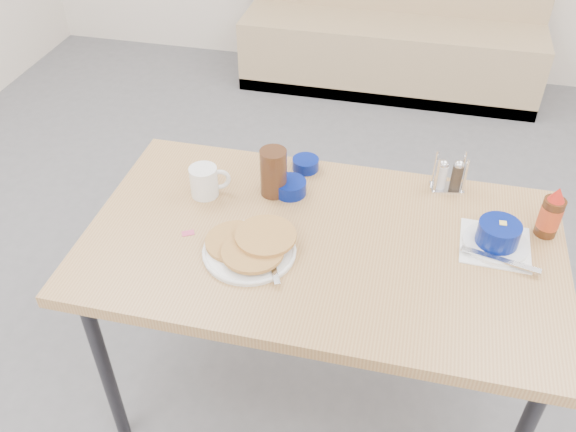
% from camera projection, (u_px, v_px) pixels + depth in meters
% --- Properties ---
extents(booth_bench, '(1.90, 0.56, 1.22)m').
position_uv_depth(booth_bench, '(392.00, 33.00, 3.95)').
color(booth_bench, tan).
rests_on(booth_bench, ground).
extents(dining_table, '(1.40, 0.80, 0.76)m').
position_uv_depth(dining_table, '(321.00, 255.00, 1.83)').
color(dining_table, tan).
rests_on(dining_table, ground).
extents(pancake_plate, '(0.27, 0.27, 0.05)m').
position_uv_depth(pancake_plate, '(251.00, 247.00, 1.74)').
color(pancake_plate, white).
rests_on(pancake_plate, dining_table).
extents(coffee_mug, '(0.13, 0.09, 0.10)m').
position_uv_depth(coffee_mug, '(205.00, 181.00, 1.93)').
color(coffee_mug, white).
rests_on(coffee_mug, dining_table).
extents(grits_setting, '(0.22, 0.21, 0.08)m').
position_uv_depth(grits_setting, '(498.00, 237.00, 1.75)').
color(grits_setting, white).
rests_on(grits_setting, dining_table).
extents(creamer_bowl, '(0.09, 0.09, 0.04)m').
position_uv_depth(creamer_bowl, '(306.00, 164.00, 2.06)').
color(creamer_bowl, navy).
rests_on(creamer_bowl, dining_table).
extents(butter_bowl, '(0.10, 0.10, 0.05)m').
position_uv_depth(butter_bowl, '(290.00, 187.00, 1.95)').
color(butter_bowl, navy).
rests_on(butter_bowl, dining_table).
extents(amber_tumbler, '(0.11, 0.11, 0.16)m').
position_uv_depth(amber_tumbler, '(273.00, 172.00, 1.92)').
color(amber_tumbler, '#3F2414').
rests_on(amber_tumbler, dining_table).
extents(condiment_caddy, '(0.12, 0.08, 0.13)m').
position_uv_depth(condiment_caddy, '(449.00, 177.00, 1.96)').
color(condiment_caddy, silver).
rests_on(condiment_caddy, dining_table).
extents(syrup_bottle, '(0.06, 0.06, 0.17)m').
position_uv_depth(syrup_bottle, '(551.00, 214.00, 1.77)').
color(syrup_bottle, '#47230F').
rests_on(syrup_bottle, dining_table).
extents(sugar_wrapper, '(0.04, 0.04, 0.00)m').
position_uv_depth(sugar_wrapper, '(188.00, 233.00, 1.81)').
color(sugar_wrapper, '#D1456E').
rests_on(sugar_wrapper, dining_table).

